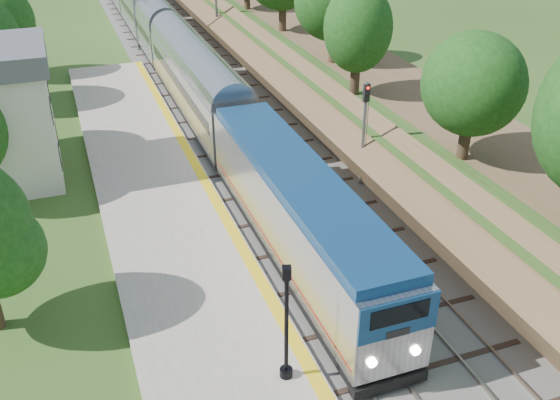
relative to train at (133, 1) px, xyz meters
name	(u,v)px	position (x,y,z in m)	size (l,w,h in m)	color
trackbed	(165,34)	(2.00, -7.11, -2.22)	(9.50, 170.00, 0.28)	#4C4944
platform	(193,284)	(-5.20, -51.11, -2.09)	(6.40, 68.00, 0.38)	gray
yellow_stripe	(253,268)	(-2.35, -51.11, -1.90)	(0.55, 68.00, 0.01)	gold
embankment	(240,10)	(10.35, -7.11, -0.33)	(10.64, 170.00, 11.70)	brown
trees_behind_platform	(31,174)	(-11.17, -46.44, 2.25)	(7.82, 53.32, 7.21)	#332316
train	(133,1)	(0.00, 0.00, 0.00)	(3.03, 121.61, 4.46)	black
lamppost_far	(286,330)	(-3.30, -57.91, 0.25)	(0.48, 0.48, 4.83)	black
signal_farside	(364,124)	(6.20, -44.89, 1.59)	(0.34, 0.27, 6.14)	slate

